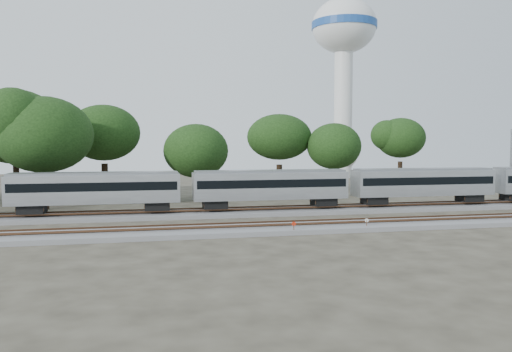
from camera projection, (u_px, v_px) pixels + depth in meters
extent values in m
plane|color=#383328|center=(226.00, 224.00, 45.80)|extent=(160.00, 160.00, 0.00)
cube|color=slate|center=(218.00, 213.00, 51.64)|extent=(160.00, 5.00, 0.40)
cube|color=brown|center=(219.00, 210.00, 50.91)|extent=(160.00, 0.08, 0.15)
cube|color=brown|center=(217.00, 208.00, 52.31)|extent=(160.00, 0.08, 0.15)
cube|color=slate|center=(233.00, 230.00, 41.88)|extent=(160.00, 5.00, 0.40)
cube|color=brown|center=(235.00, 226.00, 41.15)|extent=(160.00, 0.08, 0.15)
cube|color=brown|center=(232.00, 223.00, 42.55)|extent=(160.00, 0.08, 0.15)
cube|color=silver|center=(96.00, 189.00, 49.00)|extent=(16.33, 2.81, 2.81)
cube|color=black|center=(96.00, 186.00, 48.98)|extent=(15.76, 2.86, 0.84)
cube|color=gray|center=(95.00, 174.00, 48.90)|extent=(15.95, 2.25, 0.33)
cube|color=black|center=(32.00, 209.00, 47.93)|extent=(2.44, 2.06, 0.84)
cube|color=black|center=(157.00, 206.00, 50.33)|extent=(2.44, 2.06, 0.84)
cube|color=silver|center=(271.00, 185.00, 52.59)|extent=(16.33, 2.81, 2.81)
cube|color=black|center=(271.00, 183.00, 52.57)|extent=(15.76, 2.86, 0.84)
cube|color=gray|center=(271.00, 172.00, 52.49)|extent=(15.95, 2.25, 0.33)
cube|color=black|center=(215.00, 204.00, 51.52)|extent=(2.44, 2.06, 0.84)
cube|color=black|center=(324.00, 201.00, 53.92)|extent=(2.44, 2.06, 0.84)
cube|color=silver|center=(423.00, 183.00, 56.18)|extent=(16.33, 2.81, 2.81)
cube|color=black|center=(423.00, 180.00, 56.16)|extent=(15.76, 2.86, 0.84)
cube|color=gray|center=(423.00, 170.00, 56.08)|extent=(15.95, 2.25, 0.33)
cube|color=black|center=(374.00, 200.00, 55.11)|extent=(2.44, 2.06, 0.84)
cube|color=black|center=(469.00, 197.00, 57.51)|extent=(2.44, 2.06, 0.84)
cylinder|color=#512D19|center=(294.00, 229.00, 40.67)|extent=(0.06, 0.06, 0.97)
cylinder|color=red|center=(294.00, 224.00, 40.64)|extent=(0.34, 0.12, 0.34)
cylinder|color=#512D19|center=(367.00, 225.00, 42.71)|extent=(0.06, 0.06, 0.92)
cylinder|color=silver|center=(367.00, 220.00, 42.68)|extent=(0.32, 0.11, 0.33)
cube|color=#512D19|center=(329.00, 231.00, 41.47)|extent=(0.57, 0.43, 0.30)
cylinder|color=silver|center=(343.00, 114.00, 103.79)|extent=(3.77, 3.77, 26.41)
cone|color=silver|center=(342.00, 169.00, 104.58)|extent=(6.04, 6.04, 3.77)
ellipsoid|color=silver|center=(344.00, 26.00, 102.52)|extent=(13.20, 13.20, 11.22)
cylinder|color=#1B4795|center=(344.00, 26.00, 102.52)|extent=(13.35, 13.35, 1.51)
cube|color=gray|center=(512.00, 166.00, 62.44)|extent=(0.36, 0.36, 9.15)
cylinder|color=black|center=(17.00, 182.00, 62.80)|extent=(0.70, 0.70, 5.10)
ellipsoid|color=black|center=(15.00, 126.00, 62.31)|extent=(9.63, 9.63, 8.18)
cylinder|color=black|center=(45.00, 189.00, 55.75)|extent=(0.70, 0.70, 4.51)
ellipsoid|color=black|center=(44.00, 135.00, 55.32)|extent=(8.51, 8.51, 7.23)
cylinder|color=black|center=(105.00, 181.00, 65.57)|extent=(0.70, 0.70, 4.71)
ellipsoid|color=black|center=(104.00, 133.00, 65.13)|extent=(8.88, 8.88, 7.55)
cylinder|color=black|center=(196.00, 187.00, 63.77)|extent=(0.70, 0.70, 3.46)
ellipsoid|color=black|center=(196.00, 151.00, 63.45)|extent=(6.52, 6.52, 5.54)
cylinder|color=black|center=(279.00, 181.00, 68.80)|extent=(0.70, 0.70, 4.43)
ellipsoid|color=black|center=(279.00, 137.00, 68.38)|extent=(8.35, 8.35, 7.09)
cylinder|color=black|center=(334.00, 184.00, 67.78)|extent=(0.70, 0.70, 3.75)
ellipsoid|color=black|center=(334.00, 146.00, 67.42)|extent=(7.08, 7.08, 6.02)
cylinder|color=black|center=(400.00, 175.00, 80.08)|extent=(0.70, 0.70, 4.40)
ellipsoid|color=black|center=(401.00, 138.00, 79.67)|extent=(8.29, 8.29, 7.05)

